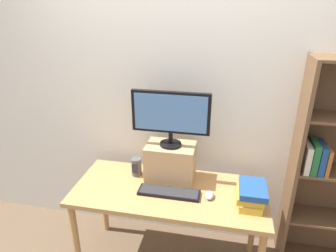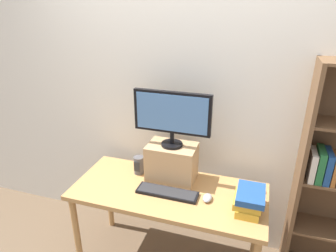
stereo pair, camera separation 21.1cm
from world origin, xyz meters
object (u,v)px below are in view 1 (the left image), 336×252
desk_speaker (136,167)px  keyboard (169,192)px  desk (169,199)px  book_stack (251,195)px  computer_monitor (171,115)px  computer_mouse (210,195)px  riser_box (171,162)px

desk_speaker → keyboard: bearing=-33.2°
desk → keyboard: (0.01, -0.05, 0.09)m
desk → desk_speaker: desk_speaker is taller
keyboard → desk_speaker: desk_speaker is taller
book_stack → computer_monitor: bearing=160.2°
computer_mouse → desk_speaker: desk_speaker is taller
desk → book_stack: 0.61m
keyboard → desk: bearing=97.9°
riser_box → desk_speaker: riser_box is taller
keyboard → desk_speaker: 0.37m
computer_mouse → book_stack: size_ratio=0.41×
desk → computer_mouse: computer_mouse is taller
computer_mouse → computer_monitor: bearing=149.3°
keyboard → book_stack: bearing=-0.6°
desk → book_stack: book_stack is taller
desk → computer_mouse: size_ratio=13.88×
desk → book_stack: bearing=-5.6°
riser_box → book_stack: size_ratio=1.47×
desk → computer_mouse: (0.30, -0.03, 0.10)m
desk → riser_box: bearing=98.5°
riser_box → keyboard: bearing=-81.6°
book_stack → riser_box: bearing=160.1°
computer_mouse → book_stack: bearing=-5.0°
riser_box → book_stack: riser_box is taller
computer_monitor → keyboard: (0.03, -0.21, -0.53)m
riser_box → keyboard: size_ratio=0.83×
keyboard → computer_mouse: 0.30m
computer_mouse → book_stack: (0.28, -0.02, 0.06)m
desk → desk_speaker: (-0.30, 0.15, 0.16)m
book_stack → desk_speaker: bearing=166.8°
desk → riser_box: (-0.02, 0.16, 0.23)m
desk → desk_speaker: 0.37m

